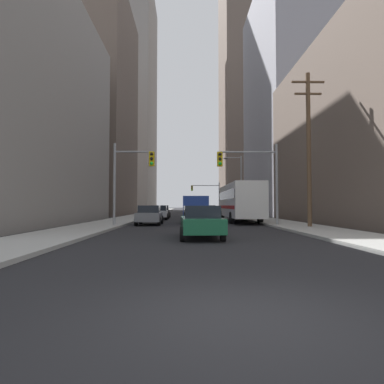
% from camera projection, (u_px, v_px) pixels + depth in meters
% --- Properties ---
extents(ground_plane, '(400.00, 400.00, 0.00)m').
position_uv_depth(ground_plane, '(241.00, 318.00, 4.50)').
color(ground_plane, black).
extents(sidewalk_left, '(3.57, 160.00, 0.15)m').
position_uv_depth(sidewalk_left, '(147.00, 214.00, 54.31)').
color(sidewalk_left, '#9E9E99').
rests_on(sidewalk_left, ground).
extents(sidewalk_right, '(3.57, 160.00, 0.15)m').
position_uv_depth(sidewalk_right, '(232.00, 214.00, 54.60)').
color(sidewalk_right, '#9E9E99').
rests_on(sidewalk_right, ground).
extents(city_bus, '(2.67, 11.50, 3.40)m').
position_uv_depth(city_bus, '(239.00, 201.00, 30.28)').
color(city_bus, silver).
rests_on(city_bus, ground).
extents(cargo_van_blue, '(2.16, 5.24, 2.26)m').
position_uv_depth(cargo_van_blue, '(195.00, 208.00, 27.83)').
color(cargo_van_blue, navy).
rests_on(cargo_van_blue, ground).
extents(sedan_green, '(1.96, 4.27, 1.52)m').
position_uv_depth(sedan_green, '(201.00, 222.00, 15.32)').
color(sedan_green, '#195938').
rests_on(sedan_green, ground).
extents(sedan_grey, '(1.95, 4.22, 1.52)m').
position_uv_depth(sedan_grey, '(150.00, 215.00, 25.81)').
color(sedan_grey, slate).
rests_on(sedan_grey, ground).
extents(sedan_silver, '(1.95, 4.24, 1.52)m').
position_uv_depth(sedan_silver, '(159.00, 212.00, 34.90)').
color(sedan_silver, '#B7BABF').
rests_on(sedan_silver, ground).
extents(sedan_black, '(1.95, 4.22, 1.52)m').
position_uv_depth(sedan_black, '(162.00, 211.00, 40.05)').
color(sedan_black, black).
rests_on(sedan_black, ground).
extents(sedan_navy, '(1.95, 4.23, 1.52)m').
position_uv_depth(sedan_navy, '(210.00, 210.00, 54.90)').
color(sedan_navy, '#141E4C').
rests_on(sedan_navy, ground).
extents(traffic_signal_near_left, '(2.95, 0.44, 6.00)m').
position_uv_depth(traffic_signal_near_left, '(132.00, 171.00, 23.63)').
color(traffic_signal_near_left, gray).
rests_on(traffic_signal_near_left, ground).
extents(traffic_signal_near_right, '(4.42, 0.44, 6.00)m').
position_uv_depth(traffic_signal_near_right, '(251.00, 170.00, 23.81)').
color(traffic_signal_near_right, gray).
rests_on(traffic_signal_near_right, ground).
extents(traffic_signal_far_right, '(5.63, 0.44, 6.00)m').
position_uv_depth(traffic_signal_far_right, '(207.00, 192.00, 64.43)').
color(traffic_signal_far_right, gray).
rests_on(traffic_signal_far_right, ground).
extents(utility_pole_right, '(2.20, 0.28, 10.37)m').
position_uv_depth(utility_pole_right, '(309.00, 146.00, 21.78)').
color(utility_pole_right, brown).
rests_on(utility_pole_right, ground).
extents(street_lamp_right, '(2.23, 0.32, 7.50)m').
position_uv_depth(street_lamp_right, '(238.00, 180.00, 39.68)').
color(street_lamp_right, gray).
rests_on(street_lamp_right, ground).
extents(building_left_mid_office, '(25.93, 19.37, 34.53)m').
position_uv_depth(building_left_mid_office, '(49.00, 108.00, 52.99)').
color(building_left_mid_office, '#66564C').
rests_on(building_left_mid_office, ground).
extents(building_left_far_tower, '(16.87, 26.14, 64.48)m').
position_uv_depth(building_left_far_tower, '(124.00, 100.00, 95.97)').
color(building_left_far_tower, gray).
rests_on(building_left_far_tower, ground).
extents(building_right_mid_block, '(14.79, 22.22, 35.09)m').
position_uv_depth(building_right_mid_block, '(304.00, 102.00, 50.83)').
color(building_right_mid_block, '#93939E').
rests_on(building_right_mid_block, ground).
extents(building_right_far_highrise, '(25.79, 21.26, 74.58)m').
position_uv_depth(building_right_far_highrise, '(267.00, 81.00, 94.49)').
color(building_right_far_highrise, '#66564C').
rests_on(building_right_far_highrise, ground).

